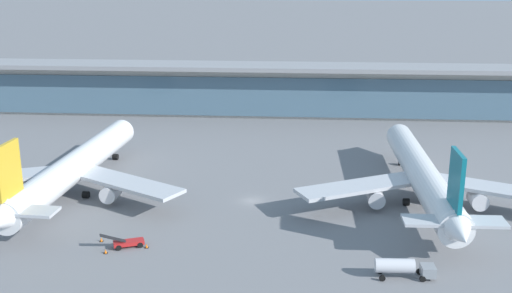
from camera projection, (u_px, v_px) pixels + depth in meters
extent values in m
plane|color=slate|center=(252.00, 201.00, 120.65)|extent=(1200.00, 1200.00, 0.00)
cylinder|color=white|center=(75.00, 166.00, 123.72)|extent=(9.75, 53.24, 5.59)
cone|color=white|center=(126.00, 129.00, 150.95)|extent=(5.85, 5.44, 5.47)
cube|color=black|center=(121.00, 128.00, 147.64)|extent=(4.36, 2.63, 0.67)
cube|color=#B7BABF|center=(5.00, 176.00, 121.10)|extent=(24.66, 14.55, 0.67)
cube|color=#B7BABF|center=(126.00, 183.00, 117.68)|extent=(23.87, 17.54, 0.67)
cylinder|color=silver|center=(19.00, 188.00, 120.70)|extent=(3.39, 4.28, 3.08)
cylinder|color=silver|center=(111.00, 193.00, 118.11)|extent=(3.39, 4.28, 3.08)
cube|color=gold|center=(8.00, 170.00, 99.32)|extent=(1.20, 6.77, 8.67)
cube|color=#B7BABF|center=(10.00, 210.00, 100.20)|extent=(15.69, 5.44, 0.48)
cylinder|color=black|center=(56.00, 193.00, 122.73)|extent=(1.26, 1.44, 1.35)
cylinder|color=black|center=(86.00, 195.00, 121.86)|extent=(1.26, 1.44, 1.35)
cylinder|color=black|center=(115.00, 157.00, 145.12)|extent=(1.26, 1.44, 1.35)
cylinder|color=white|center=(422.00, 174.00, 119.56)|extent=(6.49, 53.05, 5.59)
cone|color=white|center=(397.00, 133.00, 147.06)|extent=(5.56, 5.12, 5.47)
cone|color=white|center=(461.00, 234.00, 92.18)|extent=(5.13, 6.23, 5.03)
cube|color=black|center=(400.00, 133.00, 143.72)|extent=(4.23, 2.38, 0.67)
cube|color=#B7BABF|center=(360.00, 186.00, 115.79)|extent=(24.25, 16.41, 0.67)
cube|color=#B7BABF|center=(494.00, 189.00, 114.58)|extent=(24.42, 15.77, 0.67)
cylinder|color=silver|center=(376.00, 198.00, 115.66)|extent=(3.15, 4.10, 3.08)
cylinder|color=silver|center=(478.00, 199.00, 114.74)|extent=(3.15, 4.10, 3.08)
cube|color=#0F6B7A|center=(456.00, 180.00, 94.95)|extent=(0.79, 6.75, 8.67)
cube|color=#B7BABF|center=(454.00, 221.00, 95.82)|extent=(15.48, 4.50, 0.48)
cylinder|color=black|center=(406.00, 202.00, 118.27)|extent=(1.18, 1.37, 1.35)
cylinder|color=black|center=(440.00, 203.00, 117.96)|extent=(1.18, 1.37, 1.35)
cylinder|color=black|center=(401.00, 162.00, 141.16)|extent=(1.18, 1.37, 1.35)
cube|color=gray|center=(169.00, 191.00, 123.30)|extent=(3.10, 2.96, 0.90)
cube|color=black|center=(170.00, 187.00, 122.87)|extent=(0.99, 0.99, 0.70)
cylinder|color=black|center=(163.00, 193.00, 123.60)|extent=(0.87, 0.80, 0.90)
cylinder|color=black|center=(169.00, 191.00, 124.57)|extent=(0.87, 0.80, 0.90)
cylinder|color=black|center=(169.00, 195.00, 122.28)|extent=(0.87, 0.80, 0.90)
cylinder|color=black|center=(175.00, 193.00, 123.26)|extent=(0.87, 0.80, 0.90)
cube|color=gray|center=(428.00, 271.00, 91.14)|extent=(2.07, 2.46, 1.50)
cylinder|color=silver|center=(395.00, 266.00, 91.12)|extent=(5.66, 2.28, 2.10)
cylinder|color=black|center=(419.00, 272.00, 92.45)|extent=(0.91, 0.31, 0.90)
cylinder|color=black|center=(423.00, 279.00, 90.33)|extent=(0.91, 0.31, 0.90)
cylinder|color=black|center=(380.00, 271.00, 92.65)|extent=(0.91, 0.31, 0.90)
cylinder|color=black|center=(382.00, 278.00, 90.54)|extent=(0.91, 0.31, 0.90)
cube|color=#B21E1E|center=(129.00, 243.00, 101.18)|extent=(5.13, 3.41, 0.60)
cube|color=black|center=(113.00, 238.00, 100.18)|extent=(4.01, 2.27, 1.72)
cylinder|color=black|center=(119.00, 248.00, 100.03)|extent=(0.94, 0.59, 0.90)
cylinder|color=black|center=(118.00, 243.00, 101.55)|extent=(0.94, 0.59, 0.90)
cylinder|color=black|center=(140.00, 245.00, 100.99)|extent=(0.94, 0.59, 0.90)
cylinder|color=black|center=(139.00, 241.00, 102.50)|extent=(0.94, 0.59, 0.90)
cube|color=beige|center=(270.00, 92.00, 184.44)|extent=(181.83, 8.00, 14.00)
cube|color=slate|center=(269.00, 97.00, 180.53)|extent=(178.19, 0.50, 11.20)
cube|color=gray|center=(270.00, 67.00, 180.37)|extent=(185.47, 12.80, 1.20)
cone|color=orange|center=(101.00, 239.00, 103.23)|extent=(0.44, 0.44, 0.70)
cube|color=black|center=(101.00, 241.00, 103.33)|extent=(0.62, 0.62, 0.04)
cone|color=orange|center=(106.00, 251.00, 99.08)|extent=(0.44, 0.44, 0.70)
cube|color=black|center=(106.00, 253.00, 99.17)|extent=(0.62, 0.62, 0.04)
cone|color=orange|center=(147.00, 246.00, 100.98)|extent=(0.44, 0.44, 0.70)
cube|color=black|center=(147.00, 248.00, 101.08)|extent=(0.62, 0.62, 0.04)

